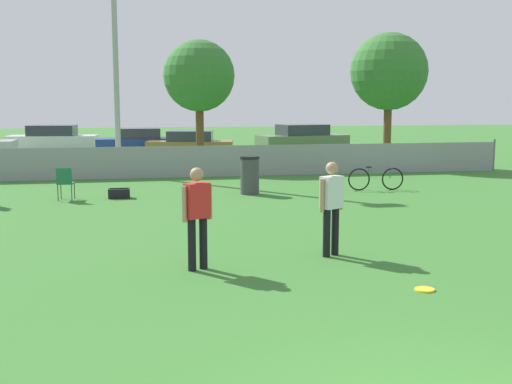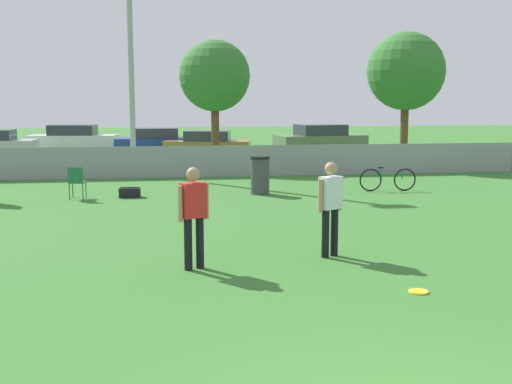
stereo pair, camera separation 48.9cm
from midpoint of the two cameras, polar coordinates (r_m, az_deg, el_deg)
fence_backline at (r=22.68m, az=-5.06°, el=2.73°), size 22.25×0.07×1.21m
light_pole at (r=23.93m, az=-13.10°, el=15.36°), size 0.90×0.36×9.96m
tree_near_pole at (r=25.82m, az=-5.63°, el=10.19°), size 2.82×2.82×5.05m
tree_far_right at (r=26.89m, az=11.22°, el=10.42°), size 3.13×3.13×5.40m
player_receiver_white at (r=11.09m, az=5.47°, el=-0.90°), size 0.49×0.38×1.65m
player_defender_red at (r=10.20m, az=-6.62°, el=-1.72°), size 0.50×0.37×1.65m
frisbee_disc at (r=9.50m, az=13.32°, el=-8.43°), size 0.28×0.28×0.03m
folding_chair_sideline at (r=18.09m, az=-17.35°, el=0.92°), size 0.46×0.46×0.89m
bicycle_sideline at (r=19.52m, az=9.91°, el=1.17°), size 1.72×0.44×0.72m
trash_bin at (r=18.45m, az=-1.32°, el=1.52°), size 0.56×0.56×1.10m
gear_bag_sideline at (r=18.16m, az=-12.83°, el=-0.13°), size 0.59×0.32×0.29m
parked_car_white at (r=34.72m, az=-18.02°, el=4.46°), size 4.60×2.14×1.42m
parked_car_blue at (r=31.67m, az=-10.85°, el=4.38°), size 3.97×1.81×1.35m
parked_car_tan at (r=30.04m, az=-6.32°, el=4.20°), size 4.18×2.50×1.28m
parked_car_olive at (r=33.26m, az=3.72°, el=4.71°), size 4.87×2.70×1.45m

